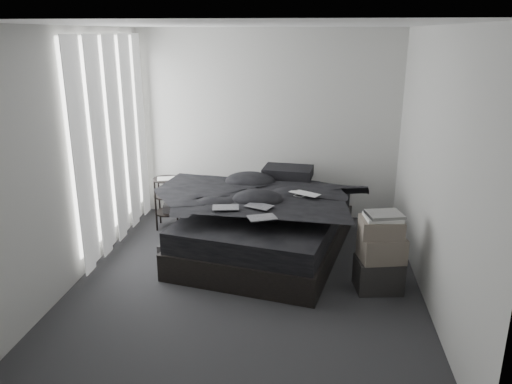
# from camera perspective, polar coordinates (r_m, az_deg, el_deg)

# --- Properties ---
(floor) EXTENTS (3.60, 4.20, 0.01)m
(floor) POSITION_cam_1_polar(r_m,az_deg,el_deg) (5.39, -1.04, -10.22)
(floor) COLOR #2A2A2C
(floor) RESTS_ON ground
(ceiling) EXTENTS (3.60, 4.20, 0.01)m
(ceiling) POSITION_cam_1_polar(r_m,az_deg,el_deg) (4.76, -1.22, 18.59)
(ceiling) COLOR white
(ceiling) RESTS_ON ground
(wall_back) EXTENTS (3.60, 0.01, 2.60)m
(wall_back) POSITION_cam_1_polar(r_m,az_deg,el_deg) (6.96, 1.30, 7.58)
(wall_back) COLOR beige
(wall_back) RESTS_ON ground
(wall_front) EXTENTS (3.60, 0.01, 2.60)m
(wall_front) POSITION_cam_1_polar(r_m,az_deg,el_deg) (2.97, -6.81, -6.89)
(wall_front) COLOR beige
(wall_front) RESTS_ON ground
(wall_left) EXTENTS (0.01, 4.20, 2.60)m
(wall_left) POSITION_cam_1_polar(r_m,az_deg,el_deg) (5.46, -20.21, 3.64)
(wall_left) COLOR beige
(wall_left) RESTS_ON ground
(wall_right) EXTENTS (0.01, 4.20, 2.60)m
(wall_right) POSITION_cam_1_polar(r_m,az_deg,el_deg) (5.00, 19.77, 2.46)
(wall_right) COLOR beige
(wall_right) RESTS_ON ground
(window_left) EXTENTS (0.02, 2.00, 2.30)m
(window_left) POSITION_cam_1_polar(r_m,az_deg,el_deg) (6.24, -16.43, 6.14)
(window_left) COLOR white
(window_left) RESTS_ON wall_left
(curtain_left) EXTENTS (0.06, 2.12, 2.48)m
(curtain_left) POSITION_cam_1_polar(r_m,az_deg,el_deg) (6.23, -15.95, 5.51)
(curtain_left) COLOR white
(curtain_left) RESTS_ON wall_left
(bed) EXTENTS (2.13, 2.55, 0.31)m
(bed) POSITION_cam_1_polar(r_m,az_deg,el_deg) (6.04, 1.19, -5.42)
(bed) COLOR black
(bed) RESTS_ON floor
(mattress) EXTENTS (2.05, 2.47, 0.24)m
(mattress) POSITION_cam_1_polar(r_m,az_deg,el_deg) (5.94, 1.21, -3.00)
(mattress) COLOR black
(mattress) RESTS_ON bed
(duvet) EXTENTS (2.02, 2.22, 0.26)m
(duvet) POSITION_cam_1_polar(r_m,az_deg,el_deg) (5.81, 1.06, -0.87)
(duvet) COLOR black
(duvet) RESTS_ON mattress
(pillow_lower) EXTENTS (0.76, 0.59, 0.15)m
(pillow_lower) POSITION_cam_1_polar(r_m,az_deg,el_deg) (6.68, 3.07, 1.14)
(pillow_lower) COLOR black
(pillow_lower) RESTS_ON mattress
(pillow_upper) EXTENTS (0.67, 0.50, 0.14)m
(pillow_upper) POSITION_cam_1_polar(r_m,az_deg,el_deg) (6.60, 3.67, 2.25)
(pillow_upper) COLOR black
(pillow_upper) RESTS_ON pillow_lower
(laptop) EXTENTS (0.43, 0.38, 0.03)m
(laptop) POSITION_cam_1_polar(r_m,az_deg,el_deg) (5.75, 5.32, 0.40)
(laptop) COLOR silver
(laptop) RESTS_ON duvet
(comic_a) EXTENTS (0.31, 0.23, 0.01)m
(comic_a) POSITION_cam_1_polar(r_m,az_deg,el_deg) (5.37, -3.50, -0.96)
(comic_a) COLOR black
(comic_a) RESTS_ON duvet
(comic_b) EXTENTS (0.33, 0.28, 0.01)m
(comic_b) POSITION_cam_1_polar(r_m,az_deg,el_deg) (5.40, 0.36, -0.73)
(comic_b) COLOR black
(comic_b) RESTS_ON duvet
(comic_c) EXTENTS (0.33, 0.28, 0.01)m
(comic_c) POSITION_cam_1_polar(r_m,az_deg,el_deg) (5.06, 0.70, -1.94)
(comic_c) COLOR black
(comic_c) RESTS_ON duvet
(side_stand) EXTENTS (0.41, 0.41, 0.68)m
(side_stand) POSITION_cam_1_polar(r_m,az_deg,el_deg) (6.82, -10.03, -1.26)
(side_stand) COLOR black
(side_stand) RESTS_ON floor
(papers) EXTENTS (0.31, 0.26, 0.01)m
(papers) POSITION_cam_1_polar(r_m,az_deg,el_deg) (6.71, -10.11, 1.50)
(papers) COLOR white
(papers) RESTS_ON side_stand
(floor_books) EXTENTS (0.19, 0.24, 0.15)m
(floor_books) POSITION_cam_1_polar(r_m,az_deg,el_deg) (6.06, -10.17, -6.43)
(floor_books) COLOR black
(floor_books) RESTS_ON floor
(box_lower) EXTENTS (0.50, 0.42, 0.34)m
(box_lower) POSITION_cam_1_polar(r_m,az_deg,el_deg) (5.33, 13.79, -9.10)
(box_lower) COLOR black
(box_lower) RESTS_ON floor
(box_mid) EXTENTS (0.49, 0.42, 0.26)m
(box_mid) POSITION_cam_1_polar(r_m,az_deg,el_deg) (5.20, 14.17, -6.21)
(box_mid) COLOR #665C51
(box_mid) RESTS_ON box_lower
(box_upper) EXTENTS (0.44, 0.36, 0.18)m
(box_upper) POSITION_cam_1_polar(r_m,az_deg,el_deg) (5.12, 14.11, -3.94)
(box_upper) COLOR #665C51
(box_upper) RESTS_ON box_mid
(art_book_white) EXTENTS (0.38, 0.33, 0.03)m
(art_book_white) POSITION_cam_1_polar(r_m,az_deg,el_deg) (5.08, 14.31, -2.82)
(art_book_white) COLOR silver
(art_book_white) RESTS_ON box_upper
(art_book_snake) EXTENTS (0.39, 0.34, 0.03)m
(art_book_snake) POSITION_cam_1_polar(r_m,az_deg,el_deg) (5.07, 14.47, -2.50)
(art_book_snake) COLOR silver
(art_book_snake) RESTS_ON art_book_white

